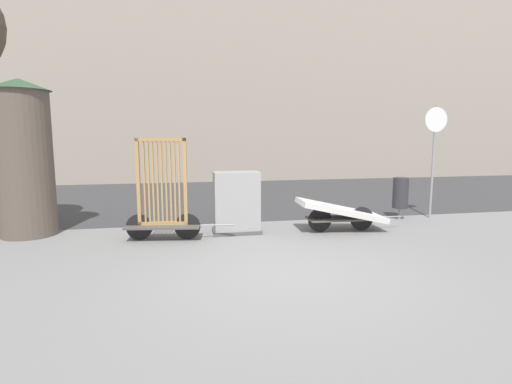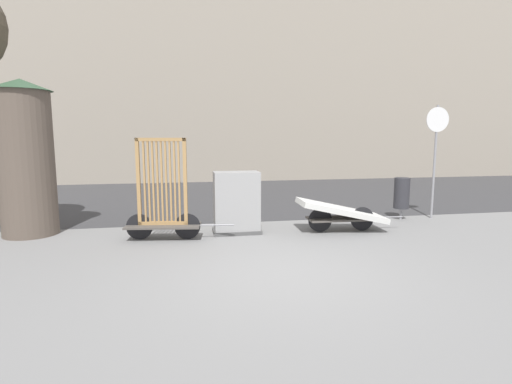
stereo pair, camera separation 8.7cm
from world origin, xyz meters
The scene contains 9 objects.
ground_plane centered at (0.00, 0.00, 0.00)m, with size 60.00×60.00×0.00m, color slate.
road_strip centered at (0.00, 8.15, 0.00)m, with size 56.00×8.88×0.01m.
building_facade centered at (0.00, 14.59, 4.82)m, with size 48.00×4.00×9.64m.
bike_cart_with_bedframe centered at (-1.94, 2.41, 0.74)m, with size 2.23×0.77×2.09m.
bike_cart_with_mattress centered at (1.95, 2.41, 0.43)m, with size 2.44×0.90×0.74m.
utility_cabinet centered at (-0.38, 2.69, 0.63)m, with size 1.04×0.60×1.35m.
trash_bin centered at (3.95, 3.36, 0.67)m, with size 0.39×0.39×1.07m.
sign_post centered at (4.83, 3.35, 1.91)m, with size 0.62×0.06×2.89m.
advertising_column centered at (-4.79, 3.36, 1.68)m, with size 1.26×1.26×3.29m.
Camera 2 is at (-1.52, -5.85, 2.13)m, focal length 28.00 mm.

